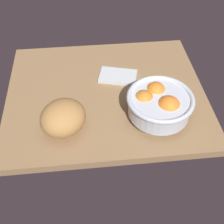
# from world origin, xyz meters

# --- Properties ---
(ground_plane) EXTENTS (0.73, 0.62, 0.03)m
(ground_plane) POSITION_xyz_m (0.00, 0.00, -0.01)
(ground_plane) COLOR #94724B
(fruit_bowl) EXTENTS (0.22, 0.22, 0.11)m
(fruit_bowl) POSITION_xyz_m (-0.16, 0.14, 0.06)
(fruit_bowl) COLOR silver
(fruit_bowl) RESTS_ON ground
(bread_loaf) EXTENTS (0.21, 0.21, 0.10)m
(bread_loaf) POSITION_xyz_m (0.15, 0.16, 0.05)
(bread_loaf) COLOR #B68347
(bread_loaf) RESTS_ON ground
(napkin_folded) EXTENTS (0.16, 0.13, 0.01)m
(napkin_folded) POSITION_xyz_m (-0.05, -0.08, 0.01)
(napkin_folded) COLOR silver
(napkin_folded) RESTS_ON ground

